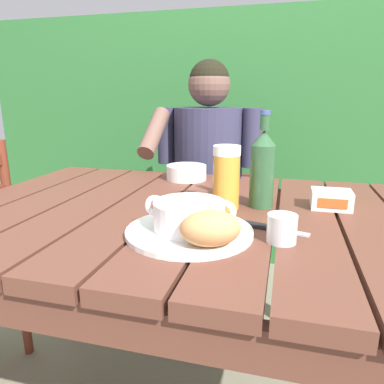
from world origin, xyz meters
TOP-DOWN VIEW (x-y plane):
  - dining_table at (-0.00, 0.00)m, footprint 1.35×0.90m
  - hedge_backdrop at (0.05, 1.63)m, footprint 3.57×0.80m
  - chair_near_diner at (-0.11, 0.89)m, footprint 0.46×0.46m
  - person_eating at (-0.12, 0.69)m, footprint 0.48×0.47m
  - serving_plate at (0.04, -0.18)m, footprint 0.29×0.29m
  - soup_bowl at (0.04, -0.18)m, footprint 0.21×0.16m
  - bread_roll at (0.10, -0.25)m, footprint 0.15×0.13m
  - beer_glass at (0.09, 0.03)m, footprint 0.07×0.07m
  - beer_bottle at (0.18, 0.07)m, footprint 0.07×0.07m
  - water_glass_small at (0.24, -0.17)m, footprint 0.06×0.06m
  - butter_tub at (0.37, 0.11)m, footprint 0.11×0.08m
  - table_knife at (0.21, -0.10)m, footprint 0.16×0.06m
  - diner_bowl at (-0.11, 0.34)m, footprint 0.15×0.15m

SIDE VIEW (x-z plane):
  - chair_near_diner at x=-0.11m, z-range -0.01..0.97m
  - dining_table at x=0.00m, z-range 0.29..1.06m
  - person_eating at x=-0.12m, z-range 0.11..1.34m
  - table_knife at x=0.21m, z-range 0.77..0.78m
  - serving_plate at x=0.04m, z-range 0.77..0.78m
  - butter_tub at x=0.37m, z-range 0.77..0.82m
  - diner_bowl at x=-0.11m, z-range 0.77..0.83m
  - water_glass_small at x=0.24m, z-range 0.77..0.83m
  - soup_bowl at x=0.04m, z-range 0.78..0.85m
  - bread_roll at x=0.10m, z-range 0.78..0.86m
  - beer_glass at x=0.09m, z-range 0.77..0.95m
  - beer_bottle at x=0.18m, z-range 0.75..1.02m
  - hedge_backdrop at x=0.05m, z-range -0.39..2.24m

